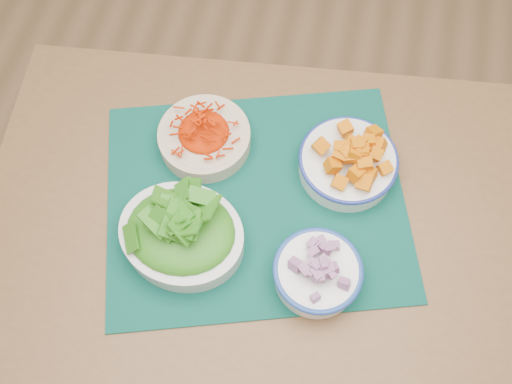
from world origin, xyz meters
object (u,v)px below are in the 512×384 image
Objects in this scene: placemat at (256,199)px; onion_bowl at (318,272)px; table at (283,254)px; squash_bowl at (349,158)px; lettuce_bowl at (181,232)px; carrot_bowl at (204,135)px.

placemat is 3.55× the size of onion_bowl.
table is 5.85× the size of squash_bowl.
placemat reaches higher than table.
lettuce_bowl is at bearing 176.00° from onion_bowl.
placemat is at bearing 133.36° from table.
onion_bowl reaches higher than carrot_bowl.
placemat is 0.16m from lettuce_bowl.
lettuce_bowl reaches higher than onion_bowl.
placemat is 2.65× the size of squash_bowl.
onion_bowl is (0.13, -0.13, 0.04)m from placemat.
placemat is 2.81× the size of carrot_bowl.
carrot_bowl is 0.79× the size of lettuce_bowl.
table is 0.18m from onion_bowl.
squash_bowl reaches higher than onion_bowl.
table is at bearing 25.63° from lettuce_bowl.
carrot_bowl is 0.34m from onion_bowl.
squash_bowl is at bearing 47.02° from lettuce_bowl.
lettuce_bowl reaches higher than placemat.
onion_bowl is (0.26, -0.22, 0.01)m from carrot_bowl.
lettuce_bowl is 1.60× the size of onion_bowl.
placemat is at bearing -37.91° from carrot_bowl.
table is 0.24m from lettuce_bowl.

